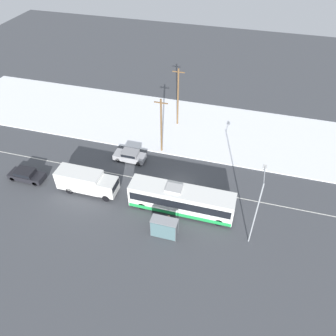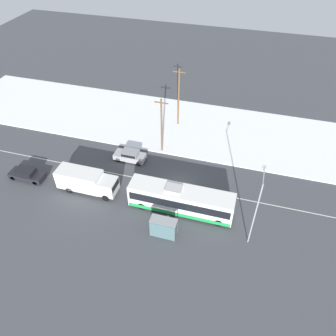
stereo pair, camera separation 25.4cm
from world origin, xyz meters
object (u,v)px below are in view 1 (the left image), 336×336
box_truck (86,181)px  utility_pole_roadside (161,125)px  utility_pole_snowlot (178,97)px  parked_car_near_truck (26,174)px  streetlamp (258,204)px  bus_shelter (164,227)px  city_bus (181,200)px  sedan_car (130,155)px  pedestrian_at_stop (169,220)px

box_truck → utility_pole_roadside: bearing=56.7°
utility_pole_snowlot → parked_car_near_truck: bearing=-131.4°
parked_car_near_truck → streetlamp: size_ratio=0.53×
utility_pole_roadside → utility_pole_snowlot: size_ratio=0.90×
bus_shelter → utility_pole_snowlot: (-3.92, 21.20, 3.07)m
city_bus → bus_shelter: bearing=-101.4°
streetlamp → utility_pole_roadside: bearing=138.3°
city_bus → box_truck: 11.73m
utility_pole_roadside → parked_car_near_truck: bearing=-145.6°
sedan_car → parked_car_near_truck: size_ratio=0.94×
utility_pole_roadside → utility_pole_snowlot: (0.45, 7.12, 0.48)m
box_truck → parked_car_near_truck: box_truck is taller
pedestrian_at_stop → streetlamp: (8.64, 0.91, 4.19)m
parked_car_near_truck → bus_shelter: size_ratio=1.61×
pedestrian_at_stop → bus_shelter: bus_shelter is taller
parked_car_near_truck → utility_pole_roadside: (14.76, 10.11, 3.47)m
box_truck → utility_pole_snowlot: utility_pole_snowlot is taller
parked_car_near_truck → utility_pole_snowlot: bearing=48.6°
utility_pole_snowlot → utility_pole_roadside: bearing=-93.6°
sedan_car → bus_shelter: bus_shelter is taller
sedan_car → utility_pole_snowlot: utility_pole_snowlot is taller
pedestrian_at_stop → utility_pole_snowlot: size_ratio=0.19×
city_bus → utility_pole_roadside: size_ratio=1.45×
box_truck → pedestrian_at_stop: size_ratio=4.16×
box_truck → pedestrian_at_stop: (11.00, -2.70, -0.51)m
city_bus → pedestrian_at_stop: 2.91m
utility_pole_roadside → box_truck: bearing=-123.3°
pedestrian_at_stop → utility_pole_snowlot: (-4.04, 19.72, 3.66)m
box_truck → streetlamp: (19.63, -1.79, 3.69)m
streetlamp → sedan_car: bearing=152.6°
box_truck → sedan_car: (2.94, 6.85, -0.79)m
box_truck → parked_car_near_truck: bearing=-178.5°
city_bus → parked_car_near_truck: bearing=-179.2°
pedestrian_at_stop → utility_pole_roadside: 13.75m
pedestrian_at_stop → sedan_car: bearing=130.1°
streetlamp → bus_shelter: bearing=-164.7°
parked_car_near_truck → bus_shelter: bus_shelter is taller
city_bus → pedestrian_at_stop: (-0.73, -2.76, -0.54)m
parked_car_near_truck → sedan_car: bearing=32.2°
city_bus → utility_pole_roadside: (-5.22, 9.83, 2.65)m
parked_car_near_truck → pedestrian_at_stop: bearing=-7.4°
parked_car_near_truck → city_bus: bearing=0.8°
streetlamp → utility_pole_snowlot: utility_pole_snowlot is taller
pedestrian_at_stop → bus_shelter: bearing=-94.7°
city_bus → box_truck: size_ratio=1.61×
sedan_car → utility_pole_snowlot: (4.01, 10.17, 3.94)m
pedestrian_at_stop → streetlamp: size_ratio=0.21×
box_truck → bus_shelter: 11.65m
box_truck → bus_shelter: box_truck is taller
parked_car_near_truck → pedestrian_at_stop: size_ratio=2.54×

